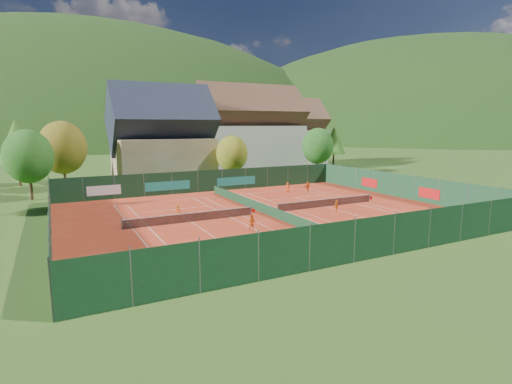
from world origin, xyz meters
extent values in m
plane|color=#2E5019|center=(0.00, 0.00, -0.02)|extent=(600.00, 600.00, 0.00)
cube|color=#B5311A|center=(0.00, 0.00, 0.01)|extent=(40.00, 32.00, 0.01)
cube|color=white|center=(-8.00, 11.88, 0.01)|extent=(10.97, 0.06, 0.00)
cube|color=white|center=(-8.00, -11.88, 0.01)|extent=(10.97, 0.06, 0.00)
cube|color=white|center=(-13.48, 0.00, 0.01)|extent=(0.06, 23.77, 0.00)
cube|color=white|center=(-2.51, 0.00, 0.01)|extent=(0.06, 23.77, 0.00)
cube|color=white|center=(-12.12, 0.00, 0.01)|extent=(0.06, 23.77, 0.00)
cube|color=white|center=(-3.88, 0.00, 0.01)|extent=(0.06, 23.77, 0.00)
cube|color=white|center=(-8.00, 6.40, 0.01)|extent=(8.23, 0.06, 0.00)
cube|color=white|center=(-8.00, -6.40, 0.01)|extent=(8.23, 0.06, 0.00)
cube|color=white|center=(-8.00, 0.00, 0.01)|extent=(0.06, 12.80, 0.00)
cube|color=white|center=(8.00, 11.88, 0.01)|extent=(10.97, 0.06, 0.00)
cube|color=white|center=(8.00, -11.88, 0.01)|extent=(10.97, 0.06, 0.00)
cube|color=white|center=(2.51, 0.00, 0.01)|extent=(0.06, 23.77, 0.00)
cube|color=white|center=(13.48, 0.00, 0.01)|extent=(0.06, 23.77, 0.00)
cube|color=white|center=(3.88, 0.00, 0.01)|extent=(0.06, 23.77, 0.00)
cube|color=white|center=(12.12, 0.00, 0.01)|extent=(0.06, 23.77, 0.00)
cube|color=white|center=(8.00, 6.40, 0.01)|extent=(8.23, 0.06, 0.00)
cube|color=white|center=(8.00, -6.40, 0.01)|extent=(8.23, 0.06, 0.00)
cube|color=white|center=(8.00, 0.00, 0.01)|extent=(0.06, 12.80, 0.00)
cylinder|color=#59595B|center=(-14.40, 0.00, 0.51)|extent=(0.10, 0.10, 1.02)
cylinder|color=#59595B|center=(-1.60, 0.00, 0.51)|extent=(0.10, 0.10, 1.02)
cube|color=black|center=(-8.00, 0.00, 0.46)|extent=(12.80, 0.02, 0.86)
cube|color=white|center=(-8.00, 0.00, 0.89)|extent=(12.80, 0.04, 0.06)
cube|color=red|center=(-1.35, 0.00, 0.45)|extent=(0.40, 0.04, 0.40)
cylinder|color=#59595B|center=(1.60, 0.00, 0.51)|extent=(0.10, 0.10, 1.02)
cylinder|color=#59595B|center=(14.40, 0.00, 0.51)|extent=(0.10, 0.10, 1.02)
cube|color=black|center=(8.00, 0.00, 0.46)|extent=(12.80, 0.02, 0.86)
cube|color=white|center=(8.00, 0.00, 0.89)|extent=(12.80, 0.04, 0.06)
cube|color=red|center=(14.65, 0.00, 0.45)|extent=(0.40, 0.04, 0.40)
cube|color=#12321C|center=(0.00, 0.00, 0.50)|extent=(0.03, 28.80, 1.00)
cube|color=#12321B|center=(0.00, 16.00, 1.50)|extent=(40.00, 0.04, 3.00)
cube|color=teal|center=(-6.00, 15.94, 1.20)|extent=(6.00, 0.03, 1.20)
cube|color=teal|center=(4.00, 15.94, 1.20)|extent=(6.00, 0.03, 1.20)
cube|color=silver|center=(-14.00, 15.94, 1.20)|extent=(4.00, 0.03, 1.20)
cube|color=#14381E|center=(0.00, -16.00, 1.50)|extent=(40.00, 0.04, 3.00)
cube|color=#153C22|center=(-20.00, 0.00, 1.50)|extent=(0.04, 32.00, 3.00)
cube|color=#153A21|center=(20.00, 0.00, 1.50)|extent=(0.04, 32.00, 3.00)
cube|color=#B21414|center=(19.94, -4.00, 1.20)|extent=(0.03, 3.00, 1.20)
cube|color=#B21414|center=(19.94, 6.00, 1.20)|extent=(0.03, 3.00, 1.20)
cube|color=tan|center=(-3.00, 30.00, 3.50)|extent=(15.00, 12.00, 7.00)
cube|color=#1E2333|center=(-3.00, 30.00, 10.00)|extent=(16.20, 12.00, 12.00)
cube|color=silver|center=(16.00, 36.00, 4.50)|extent=(20.00, 11.00, 9.00)
cube|color=brown|center=(16.00, 36.00, 11.75)|extent=(21.60, 11.00, 11.00)
cube|color=silver|center=(30.00, 44.00, 4.00)|extent=(16.00, 10.00, 8.00)
cube|color=brown|center=(30.00, 44.00, 10.50)|extent=(17.28, 10.00, 10.00)
cylinder|color=#442C18|center=(-22.00, 20.00, 1.40)|extent=(0.36, 0.36, 2.80)
ellipsoid|color=#1F5518|center=(-22.00, 20.00, 5.40)|extent=(5.72, 5.72, 6.58)
cylinder|color=#412C17|center=(-18.00, 26.00, 1.57)|extent=(0.36, 0.36, 3.15)
ellipsoid|color=brown|center=(-18.00, 26.00, 6.07)|extent=(6.44, 6.44, 7.40)
cylinder|color=#432B18|center=(-24.00, 34.00, 1.75)|extent=(0.36, 0.36, 3.50)
cone|color=#30611B|center=(-24.00, 34.00, 6.75)|extent=(5.60, 5.60, 6.50)
cylinder|color=#4E2F1B|center=(6.00, 22.00, 1.22)|extent=(0.36, 0.36, 2.45)
ellipsoid|color=olive|center=(6.00, 22.00, 4.72)|extent=(5.01, 5.01, 5.76)
cylinder|color=#422817|center=(24.00, 24.00, 1.40)|extent=(0.36, 0.36, 2.80)
ellipsoid|color=#1D5518|center=(24.00, 24.00, 5.40)|extent=(5.72, 5.72, 6.58)
cylinder|color=#402B17|center=(34.00, 32.00, 1.57)|extent=(0.36, 0.36, 3.15)
cone|color=#2B5C1A|center=(34.00, 32.00, 6.07)|extent=(5.04, 5.04, 5.85)
cylinder|color=#4A2D1A|center=(26.00, 40.00, 1.75)|extent=(0.36, 0.36, 3.50)
ellipsoid|color=olive|center=(26.00, 40.00, 6.75)|extent=(7.15, 7.15, 8.22)
ellipsoid|color=black|center=(10.00, 300.00, -42.35)|extent=(440.00, 440.00, 242.00)
ellipsoid|color=black|center=(240.00, 190.00, -38.57)|extent=(380.00, 380.00, 220.40)
cylinder|color=slate|center=(10.34, -11.92, 0.40)|extent=(0.02, 0.02, 0.80)
cylinder|color=slate|center=(10.64, -11.92, 0.40)|extent=(0.02, 0.02, 0.80)
cylinder|color=slate|center=(10.34, -11.62, 0.40)|extent=(0.02, 0.02, 0.80)
cylinder|color=slate|center=(10.64, -11.62, 0.40)|extent=(0.02, 0.02, 0.80)
cube|color=slate|center=(10.49, -11.77, 0.55)|extent=(0.34, 0.34, 0.30)
ellipsoid|color=#CCD833|center=(10.49, -11.77, 0.58)|extent=(0.28, 0.28, 0.16)
sphere|color=#CCD833|center=(-10.41, -8.43, 0.03)|extent=(0.07, 0.07, 0.07)
sphere|color=#CCD833|center=(2.67, -11.44, 0.03)|extent=(0.07, 0.07, 0.07)
sphere|color=#CCD833|center=(3.29, 5.14, 0.03)|extent=(0.07, 0.07, 0.07)
sphere|color=#CCD833|center=(-3.70, 5.92, 0.03)|extent=(0.07, 0.07, 0.07)
sphere|color=#CCD833|center=(8.14, -2.65, 0.03)|extent=(0.07, 0.07, 0.07)
imported|color=orange|center=(-10.30, -11.18, 0.61)|extent=(0.51, 0.42, 1.21)
imported|color=#CA4C12|center=(-4.26, -5.56, 0.73)|extent=(0.86, 0.78, 1.46)
imported|color=orange|center=(-8.57, 2.67, 0.64)|extent=(0.94, 0.73, 1.28)
imported|color=orange|center=(7.01, -3.03, 0.70)|extent=(0.88, 0.71, 1.39)
imported|color=#E44714|center=(9.20, 10.36, 0.69)|extent=(0.76, 0.59, 1.37)
imported|color=#CE4A12|center=(11.80, 9.32, 0.70)|extent=(1.33, 0.50, 1.41)
camera|label=1|loc=(-19.52, -35.96, 9.19)|focal=28.00mm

